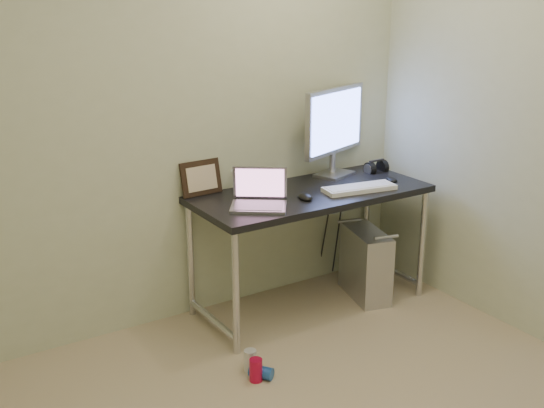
{
  "coord_description": "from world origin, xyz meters",
  "views": [
    {
      "loc": [
        -1.4,
        -1.74,
        1.93
      ],
      "look_at": [
        0.4,
        1.08,
        0.85
      ],
      "focal_mm": 45.0,
      "sensor_mm": 36.0,
      "label": 1
    }
  ],
  "objects": [
    {
      "name": "monitor",
      "position": [
        1.23,
        1.65,
        1.08
      ],
      "size": [
        0.58,
        0.26,
        0.57
      ],
      "rotation": [
        0.0,
        0.0,
        0.35
      ],
      "color": "#B1B1B9",
      "rests_on": "desk"
    },
    {
      "name": "laptop",
      "position": [
        0.49,
        1.36,
        0.8
      ],
      "size": [
        0.39,
        0.38,
        0.21
      ],
      "rotation": [
        0.0,
        0.0,
        -0.62
      ],
      "color": "#B1B1B9",
      "rests_on": "desk"
    },
    {
      "name": "headphones",
      "position": [
        1.52,
        1.57,
        0.78
      ],
      "size": [
        0.15,
        0.09,
        0.1
      ],
      "rotation": [
        0.0,
        0.0,
        0.01
      ],
      "color": "black",
      "rests_on": "desk"
    },
    {
      "name": "tower_computer",
      "position": [
        1.28,
        1.34,
        0.22
      ],
      "size": [
        0.29,
        0.46,
        0.47
      ],
      "rotation": [
        0.0,
        0.0,
        -0.26
      ],
      "color": "silver",
      "rests_on": "ground"
    },
    {
      "name": "desk",
      "position": [
        0.9,
        1.43,
        0.66
      ],
      "size": [
        1.44,
        0.63,
        0.75
      ],
      "color": "black",
      "rests_on": "ground"
    },
    {
      "name": "mouse_left",
      "position": [
        0.78,
        1.32,
        0.77
      ],
      "size": [
        0.1,
        0.14,
        0.04
      ],
      "primitive_type": "ellipsoid",
      "rotation": [
        0.0,
        0.0,
        -0.25
      ],
      "color": "black",
      "rests_on": "desk"
    },
    {
      "name": "mouse_right",
      "position": [
        1.45,
        1.33,
        0.77
      ],
      "size": [
        0.08,
        0.11,
        0.03
      ],
      "primitive_type": "ellipsoid",
      "rotation": [
        0.0,
        0.0,
        -0.21
      ],
      "color": "black",
      "rests_on": "desk"
    },
    {
      "name": "cable_b",
      "position": [
        1.32,
        1.68,
        0.38
      ],
      "size": [
        0.02,
        0.11,
        0.71
      ],
      "primitive_type": "cylinder",
      "rotation": [
        0.14,
        0.0,
        0.09
      ],
      "color": "black",
      "rests_on": "ground"
    },
    {
      "name": "can_white",
      "position": [
        0.19,
        0.96,
        0.06
      ],
      "size": [
        0.07,
        0.07,
        0.12
      ],
      "primitive_type": "cylinder",
      "rotation": [
        0.0,
        0.0,
        -0.04
      ],
      "color": "silver",
      "rests_on": "ground"
    },
    {
      "name": "cable_a",
      "position": [
        1.23,
        1.7,
        0.4
      ],
      "size": [
        0.01,
        0.16,
        0.69
      ],
      "primitive_type": "cylinder",
      "rotation": [
        0.21,
        0.0,
        0.0
      ],
      "color": "black",
      "rests_on": "ground"
    },
    {
      "name": "wall_back",
      "position": [
        0.0,
        1.75,
        1.25
      ],
      "size": [
        3.5,
        0.02,
        2.5
      ],
      "primitive_type": "cube",
      "color": "beige",
      "rests_on": "ground"
    },
    {
      "name": "keyboard",
      "position": [
        1.15,
        1.29,
        0.76
      ],
      "size": [
        0.46,
        0.22,
        0.03
      ],
      "primitive_type": "cube",
      "rotation": [
        0.0,
        0.0,
        -0.17
      ],
      "color": "white",
      "rests_on": "desk"
    },
    {
      "name": "can_blue",
      "position": [
        0.2,
        0.87,
        0.03
      ],
      "size": [
        0.12,
        0.14,
        0.07
      ],
      "primitive_type": "cylinder",
      "rotation": [
        1.57,
        0.0,
        0.62
      ],
      "color": "#1F53AD",
      "rests_on": "ground"
    },
    {
      "name": "can_red",
      "position": [
        0.16,
        0.87,
        0.06
      ],
      "size": [
        0.09,
        0.09,
        0.12
      ],
      "primitive_type": "cylinder",
      "rotation": [
        0.0,
        0.0,
        0.37
      ],
      "color": "#C10D38",
      "rests_on": "ground"
    },
    {
      "name": "picture_frame",
      "position": [
        0.31,
        1.72,
        0.85
      ],
      "size": [
        0.26,
        0.09,
        0.21
      ],
      "primitive_type": "cube",
      "rotation": [
        -0.21,
        0.0,
        0.06
      ],
      "color": "black",
      "rests_on": "desk"
    },
    {
      "name": "webcam",
      "position": [
        0.53,
        1.69,
        0.85
      ],
      "size": [
        0.05,
        0.04,
        0.13
      ],
      "rotation": [
        0.0,
        0.0,
        -0.18
      ],
      "color": "silver",
      "rests_on": "desk"
    }
  ]
}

